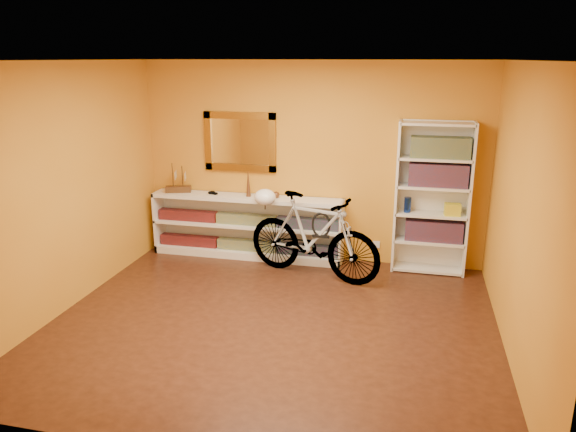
% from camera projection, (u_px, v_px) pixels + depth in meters
% --- Properties ---
extents(floor, '(4.50, 4.00, 0.01)m').
position_uv_depth(floor, '(273.00, 324.00, 5.55)').
color(floor, black).
rests_on(floor, ground).
extents(ceiling, '(4.50, 4.00, 0.01)m').
position_uv_depth(ceiling, '(270.00, 60.00, 4.81)').
color(ceiling, silver).
rests_on(ceiling, ground).
extents(back_wall, '(4.50, 0.01, 2.60)m').
position_uv_depth(back_wall, '(311.00, 163.00, 7.06)').
color(back_wall, '#C17A1D').
rests_on(back_wall, ground).
extents(left_wall, '(0.01, 4.00, 2.60)m').
position_uv_depth(left_wall, '(64.00, 189.00, 5.68)').
color(left_wall, '#C17A1D').
rests_on(left_wall, ground).
extents(right_wall, '(0.01, 4.00, 2.60)m').
position_uv_depth(right_wall, '(522.00, 216.00, 4.69)').
color(right_wall, '#C17A1D').
rests_on(right_wall, ground).
extents(gilt_mirror, '(0.98, 0.06, 0.78)m').
position_uv_depth(gilt_mirror, '(240.00, 142.00, 7.16)').
color(gilt_mirror, brown).
rests_on(gilt_mirror, back_wall).
extents(wall_socket, '(0.09, 0.02, 0.09)m').
position_uv_depth(wall_socket, '(376.00, 244.00, 7.14)').
color(wall_socket, silver).
rests_on(wall_socket, back_wall).
extents(console_unit, '(2.60, 0.35, 0.85)m').
position_uv_depth(console_unit, '(247.00, 227.00, 7.31)').
color(console_unit, silver).
rests_on(console_unit, floor).
extents(cd_row_lower, '(2.50, 0.13, 0.14)m').
position_uv_depth(cd_row_lower, '(247.00, 245.00, 7.36)').
color(cd_row_lower, black).
rests_on(cd_row_lower, console_unit).
extents(cd_row_upper, '(2.50, 0.13, 0.14)m').
position_uv_depth(cd_row_upper, '(246.00, 219.00, 7.26)').
color(cd_row_upper, navy).
rests_on(cd_row_upper, console_unit).
extents(model_ship, '(0.37, 0.23, 0.41)m').
position_uv_depth(model_ship, '(178.00, 178.00, 7.34)').
color(model_ship, '#3C2310').
rests_on(model_ship, console_unit).
extents(toy_car, '(0.00, 0.01, 0.00)m').
position_uv_depth(toy_car, '(213.00, 194.00, 7.29)').
color(toy_car, black).
rests_on(toy_car, console_unit).
extents(bronze_ornament, '(0.06, 0.06, 0.37)m').
position_uv_depth(bronze_ornament, '(248.00, 183.00, 7.13)').
color(bronze_ornament, brown).
rests_on(bronze_ornament, console_unit).
extents(decorative_orb, '(0.09, 0.09, 0.09)m').
position_uv_depth(decorative_orb, '(276.00, 195.00, 7.08)').
color(decorative_orb, brown).
rests_on(decorative_orb, console_unit).
extents(bookcase, '(0.90, 0.30, 1.90)m').
position_uv_depth(bookcase, '(432.00, 199.00, 6.66)').
color(bookcase, silver).
rests_on(bookcase, floor).
extents(book_row_a, '(0.70, 0.22, 0.26)m').
position_uv_depth(book_row_a, '(434.00, 230.00, 6.76)').
color(book_row_a, maroon).
rests_on(book_row_a, bookcase).
extents(book_row_b, '(0.70, 0.22, 0.28)m').
position_uv_depth(book_row_b, '(438.00, 175.00, 6.56)').
color(book_row_b, maroon).
rests_on(book_row_b, bookcase).
extents(book_row_c, '(0.70, 0.22, 0.25)m').
position_uv_depth(book_row_c, '(440.00, 147.00, 6.47)').
color(book_row_c, navy).
rests_on(book_row_c, bookcase).
extents(travel_mug, '(0.08, 0.08, 0.19)m').
position_uv_depth(travel_mug, '(408.00, 205.00, 6.73)').
color(travel_mug, navy).
rests_on(travel_mug, bookcase).
extents(red_tin, '(0.13, 0.13, 0.16)m').
position_uv_depth(red_tin, '(419.00, 150.00, 6.56)').
color(red_tin, maroon).
rests_on(red_tin, bookcase).
extents(yellow_bag, '(0.20, 0.14, 0.15)m').
position_uv_depth(yellow_bag, '(452.00, 210.00, 6.60)').
color(yellow_bag, gold).
rests_on(yellow_bag, bookcase).
extents(bicycle, '(0.96, 1.86, 1.06)m').
position_uv_depth(bicycle, '(313.00, 236.00, 6.59)').
color(bicycle, silver).
rests_on(bicycle, floor).
extents(helmet, '(0.27, 0.26, 0.21)m').
position_uv_depth(helmet, '(265.00, 197.00, 6.81)').
color(helmet, white).
rests_on(helmet, bicycle).
extents(u_lock, '(0.23, 0.02, 0.23)m').
position_uv_depth(u_lock, '(321.00, 225.00, 6.50)').
color(u_lock, black).
rests_on(u_lock, bicycle).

